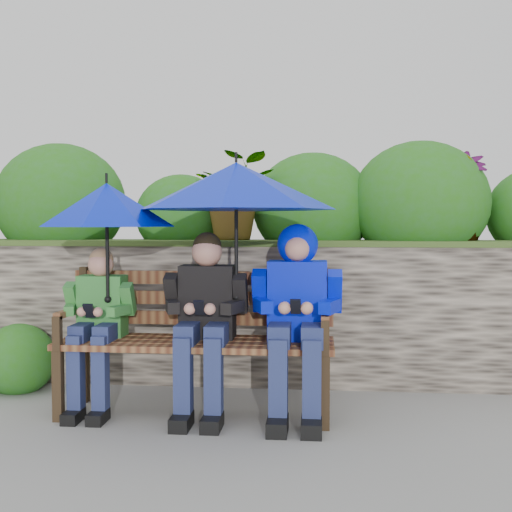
# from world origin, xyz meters

# --- Properties ---
(ground) EXTENTS (60.00, 60.00, 0.00)m
(ground) POSITION_xyz_m (0.00, 0.00, 0.00)
(ground) COLOR gray
(ground) RESTS_ON ground
(garden_backdrop) EXTENTS (8.00, 2.85, 1.81)m
(garden_backdrop) POSITION_xyz_m (-0.05, 1.59, 0.65)
(garden_backdrop) COLOR #2E2925
(garden_backdrop) RESTS_ON ground
(park_bench) EXTENTS (1.65, 0.48, 0.87)m
(park_bench) POSITION_xyz_m (-0.35, -0.01, 0.50)
(park_bench) COLOR #302315
(park_bench) RESTS_ON ground
(boy_left) EXTENTS (0.42, 0.49, 1.00)m
(boy_left) POSITION_xyz_m (-0.95, -0.08, 0.57)
(boy_left) COLOR #37893B
(boy_left) RESTS_ON ground
(boy_middle) EXTENTS (0.49, 0.57, 1.10)m
(boy_middle) POSITION_xyz_m (-0.29, -0.09, 0.61)
(boy_middle) COLOR black
(boy_middle) RESTS_ON ground
(boy_right) EXTENTS (0.53, 0.64, 1.15)m
(boy_right) POSITION_xyz_m (0.26, -0.08, 0.68)
(boy_right) COLOR #050AC8
(boy_right) RESTS_ON ground
(umbrella_left) EXTENTS (0.84, 0.84, 0.79)m
(umbrella_left) POSITION_xyz_m (-0.89, -0.07, 1.26)
(umbrella_left) COLOR #0018C1
(umbrella_left) RESTS_ON ground
(umbrella_right) EXTENTS (1.18, 1.18, 0.89)m
(umbrella_right) POSITION_xyz_m (-0.10, -0.06, 1.37)
(umbrella_right) COLOR #0018C1
(umbrella_right) RESTS_ON ground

